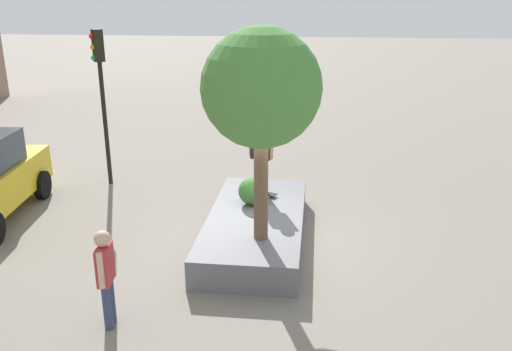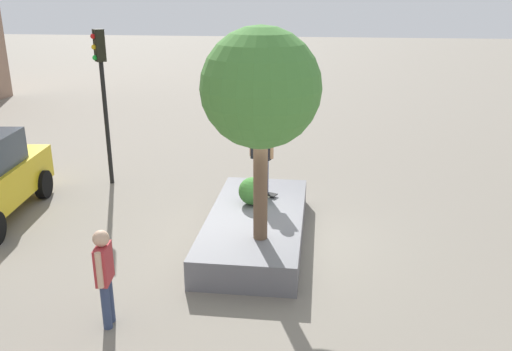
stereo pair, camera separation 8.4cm
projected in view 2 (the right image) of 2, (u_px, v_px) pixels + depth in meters
ground_plane at (265, 245)px, 11.64m from camera, size 120.00×120.00×0.00m
planter_ledge at (256, 226)px, 11.84m from camera, size 4.76×2.08×0.61m
plaza_tree at (261, 90)px, 9.63m from camera, size 2.23×2.23×4.12m
boxwood_shrub at (252, 191)px, 12.19m from camera, size 0.64×0.64×0.64m
skateboard at (261, 193)px, 12.83m from camera, size 0.50×0.82×0.07m
skateboarder at (261, 151)px, 12.49m from camera, size 0.33×0.59×1.79m
traffic_light_corner at (102, 81)px, 14.51m from camera, size 0.37×0.37×4.35m
bystander_watching at (104, 272)px, 8.53m from camera, size 0.58×0.27×1.72m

